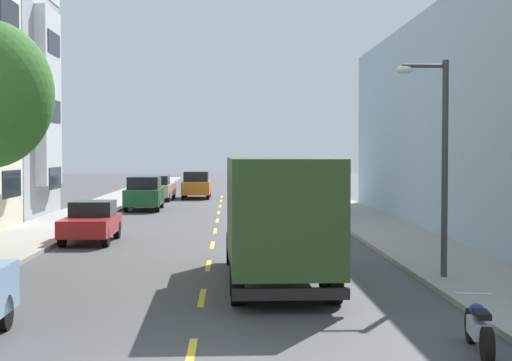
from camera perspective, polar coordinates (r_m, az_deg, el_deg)
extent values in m
plane|color=#424244|center=(40.76, -2.79, -2.58)|extent=(160.00, 160.00, 0.00)
cube|color=#99968E|center=(39.52, -13.20, -2.67)|extent=(3.20, 120.00, 0.14)
cube|color=#99968E|center=(39.29, 7.58, -2.66)|extent=(3.20, 120.00, 0.14)
cube|color=yellow|center=(13.06, -4.81, -12.62)|extent=(0.14, 2.20, 0.01)
cube|color=yellow|center=(17.94, -3.99, -8.56)|extent=(0.14, 2.20, 0.01)
cube|color=yellow|center=(22.87, -3.52, -6.24)|extent=(0.14, 2.20, 0.01)
cube|color=yellow|center=(27.82, -3.23, -4.75)|extent=(0.14, 2.20, 0.01)
cube|color=yellow|center=(32.79, -3.02, -3.71)|extent=(0.14, 2.20, 0.01)
cube|color=yellow|center=(37.77, -2.87, -2.94)|extent=(0.14, 2.20, 0.01)
cube|color=yellow|center=(42.75, -2.75, -2.35)|extent=(0.14, 2.20, 0.01)
cube|color=yellow|center=(47.74, -2.66, -1.89)|extent=(0.14, 2.20, 0.01)
cube|color=yellow|center=(52.73, -2.59, -1.51)|extent=(0.14, 2.20, 0.01)
cube|color=yellow|center=(57.72, -2.52, -1.20)|extent=(0.14, 2.20, 0.01)
cube|color=white|center=(32.83, -18.06, 6.92)|extent=(0.55, 3.38, 8.87)
cube|color=#1E232D|center=(32.65, -17.48, -0.24)|extent=(0.04, 2.57, 1.10)
cube|color=#1E232D|center=(32.70, -17.55, 5.75)|extent=(0.04, 2.57, 1.10)
cube|color=#1E232D|center=(33.10, -17.62, 11.65)|extent=(0.04, 2.57, 1.10)
cube|color=silver|center=(40.26, -14.99, 5.91)|extent=(0.55, 3.38, 8.73)
cube|color=#1E232D|center=(40.12, -14.52, 0.17)|extent=(0.04, 2.57, 1.10)
cube|color=#1E232D|center=(40.16, -14.57, 4.96)|extent=(0.04, 2.57, 1.10)
cube|color=#1E232D|center=(40.47, -14.61, 9.71)|extent=(0.04, 2.57, 1.10)
cylinder|color=#38383D|center=(20.28, 13.69, 0.84)|extent=(0.16, 0.16, 5.51)
cylinder|color=#38383D|center=(20.25, 12.24, 8.23)|extent=(1.10, 0.10, 0.10)
ellipsoid|color=silver|center=(20.13, 10.85, 7.99)|extent=(0.44, 0.28, 0.20)
cube|color=#2D471E|center=(18.71, 1.70, -2.20)|extent=(2.53, 6.14, 2.52)
cube|color=#2D471E|center=(22.89, 0.83, -1.81)|extent=(2.34, 1.95, 2.20)
cube|color=black|center=(23.76, 0.68, -0.50)|extent=(2.02, 0.12, 0.97)
cube|color=black|center=(15.97, 2.59, -8.33)|extent=(2.40, 0.21, 0.24)
cylinder|color=black|center=(23.16, 3.44, -4.95)|extent=(0.30, 0.97, 0.96)
cylinder|color=black|center=(23.02, -1.83, -4.99)|extent=(0.30, 0.97, 0.96)
cylinder|color=black|center=(17.18, 5.77, -7.43)|extent=(0.30, 0.97, 0.96)
cylinder|color=black|center=(16.99, -1.37, -7.53)|extent=(0.30, 0.97, 0.96)
cylinder|color=black|center=(18.26, 5.23, -6.86)|extent=(0.30, 0.97, 0.96)
cylinder|color=black|center=(18.08, -1.48, -6.95)|extent=(0.30, 0.97, 0.96)
cube|color=tan|center=(53.75, -7.22, -0.68)|extent=(2.15, 5.35, 0.80)
cube|color=black|center=(52.56, -7.38, 0.02)|extent=(1.80, 1.64, 0.60)
cylinder|color=black|center=(52.10, -8.43, -1.21)|extent=(0.24, 0.67, 0.66)
cylinder|color=black|center=(51.88, -6.48, -1.22)|extent=(0.24, 0.67, 0.66)
cylinder|color=black|center=(55.67, -7.90, -1.00)|extent=(0.24, 0.67, 0.66)
cylinder|color=black|center=(55.46, -6.08, -1.00)|extent=(0.24, 0.67, 0.66)
cube|color=#AD1E1E|center=(29.14, -12.04, -3.23)|extent=(1.75, 4.00, 0.62)
cube|color=black|center=(29.56, -11.89, -2.01)|extent=(1.54, 1.68, 0.55)
cylinder|color=black|center=(27.99, -14.06, -4.10)|extent=(0.22, 0.66, 0.66)
cylinder|color=black|center=(27.71, -10.97, -4.14)|extent=(0.22, 0.66, 0.66)
cylinder|color=black|center=(30.64, -12.99, -3.56)|extent=(0.22, 0.66, 0.66)
cylinder|color=black|center=(30.39, -10.17, -3.58)|extent=(0.22, 0.66, 0.66)
cube|color=black|center=(65.58, 1.36, -0.16)|extent=(2.01, 5.31, 0.80)
cube|color=black|center=(66.72, 1.30, 0.48)|extent=(1.76, 1.59, 0.60)
cylinder|color=black|center=(67.45, 2.02, -0.44)|extent=(0.22, 0.66, 0.66)
cylinder|color=black|center=(67.35, 0.51, -0.44)|extent=(0.22, 0.66, 0.66)
cylinder|color=black|center=(63.86, 2.25, -0.58)|extent=(0.22, 0.66, 0.66)
cylinder|color=black|center=(63.75, 0.65, -0.59)|extent=(0.22, 0.66, 0.66)
cylinder|color=black|center=(15.38, -18.06, -9.22)|extent=(0.23, 0.66, 0.66)
cube|color=#194C28|center=(44.88, -8.20, -1.17)|extent=(2.04, 4.84, 0.90)
cube|color=black|center=(44.85, -8.20, -0.15)|extent=(1.77, 2.82, 0.70)
cylinder|color=black|center=(43.38, -9.53, -1.88)|extent=(0.23, 0.66, 0.66)
cylinder|color=black|center=(43.22, -7.25, -1.88)|extent=(0.23, 0.66, 0.66)
cylinder|color=black|center=(46.62, -9.07, -1.60)|extent=(0.23, 0.66, 0.66)
cylinder|color=black|center=(46.47, -6.95, -1.61)|extent=(0.23, 0.66, 0.66)
cube|color=#195B60|center=(39.73, 3.36, -1.64)|extent=(2.13, 5.35, 0.80)
cube|color=black|center=(40.86, 3.26, -0.56)|extent=(1.80, 1.63, 0.60)
cylinder|color=black|center=(41.62, 4.42, -2.03)|extent=(0.24, 0.67, 0.66)
cylinder|color=black|center=(41.51, 1.97, -2.03)|extent=(0.24, 0.67, 0.66)
cylinder|color=black|center=(38.04, 4.88, -2.42)|extent=(0.24, 0.67, 0.66)
cylinder|color=black|center=(37.92, 2.20, -2.43)|extent=(0.24, 0.67, 0.66)
cube|color=orange|center=(55.96, -4.39, -0.51)|extent=(1.95, 4.80, 0.90)
cube|color=black|center=(55.93, -4.39, 0.31)|extent=(1.72, 2.78, 0.70)
cylinder|color=black|center=(54.40, -5.37, -1.06)|extent=(0.22, 0.66, 0.66)
cylinder|color=black|center=(54.32, -3.55, -1.06)|extent=(0.22, 0.66, 0.66)
cylinder|color=black|center=(57.65, -5.18, -0.88)|extent=(0.22, 0.66, 0.66)
cylinder|color=black|center=(57.58, -3.46, -0.88)|extent=(0.22, 0.66, 0.66)
cylinder|color=black|center=(14.25, 15.53, -10.22)|extent=(0.22, 0.61, 0.60)
cylinder|color=black|center=(12.86, 16.62, -11.58)|extent=(0.22, 0.61, 0.60)
cube|color=silver|center=(13.53, 16.05, -10.37)|extent=(0.39, 0.84, 0.28)
ellipsoid|color=navy|center=(13.64, 15.94, -9.15)|extent=(0.24, 0.48, 0.22)
cube|color=black|center=(13.22, 16.27, -9.43)|extent=(0.29, 0.55, 0.10)
cylinder|color=silver|center=(14.03, 15.63, -8.00)|extent=(0.62, 0.12, 0.03)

